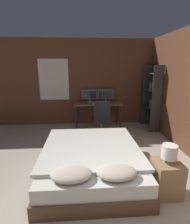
{
  "coord_description": "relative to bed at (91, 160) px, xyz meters",
  "views": [
    {
      "loc": [
        -0.51,
        -1.53,
        1.88
      ],
      "look_at": [
        -0.2,
        2.72,
        0.75
      ],
      "focal_mm": 28.0,
      "sensor_mm": 36.0,
      "label": 1
    }
  ],
  "objects": [
    {
      "name": "computer_mouse",
      "position": [
        0.62,
        2.33,
        0.53
      ],
      "size": [
        0.07,
        0.05,
        0.04
      ],
      "color": "#B7B7BC",
      "rests_on": "desk"
    },
    {
      "name": "nightstand",
      "position": [
        1.08,
        -0.62,
        0.02
      ],
      "size": [
        0.39,
        0.39,
        0.53
      ],
      "color": "#997551",
      "rests_on": "ground_plane"
    },
    {
      "name": "bookshelf",
      "position": [
        1.93,
        2.18,
        0.81
      ],
      "size": [
        0.3,
        0.78,
        1.9
      ],
      "color": "#333338",
      "rests_on": "ground_plane"
    },
    {
      "name": "bed",
      "position": [
        0.0,
        0.0,
        0.0
      ],
      "size": [
        1.7,
        2.04,
        0.56
      ],
      "color": "brown",
      "rests_on": "ground_plane"
    },
    {
      "name": "bedside_lamp",
      "position": [
        1.08,
        -0.62,
        0.45
      ],
      "size": [
        0.22,
        0.22,
        0.27
      ],
      "color": "gray",
      "rests_on": "nightstand"
    },
    {
      "name": "office_chair",
      "position": [
        0.37,
        1.77,
        0.15
      ],
      "size": [
        0.52,
        0.52,
        0.98
      ],
      "color": "black",
      "rests_on": "ground_plane"
    },
    {
      "name": "keyboard",
      "position": [
        0.34,
        2.33,
        0.52
      ],
      "size": [
        0.38,
        0.13,
        0.02
      ],
      "color": "#B7B7BC",
      "rests_on": "desk"
    },
    {
      "name": "desk",
      "position": [
        0.34,
        2.52,
        0.41
      ],
      "size": [
        1.46,
        0.58,
        0.76
      ],
      "color": "#846042",
      "rests_on": "ground_plane"
    },
    {
      "name": "monitor_left",
      "position": [
        0.08,
        2.71,
        0.74
      ],
      "size": [
        0.48,
        0.16,
        0.39
      ],
      "color": "#B7B7BC",
      "rests_on": "desk"
    },
    {
      "name": "monitor_right",
      "position": [
        0.6,
        2.71,
        0.74
      ],
      "size": [
        0.48,
        0.16,
        0.39
      ],
      "color": "#B7B7BC",
      "rests_on": "desk"
    },
    {
      "name": "wall_back",
      "position": [
        0.35,
        2.88,
        1.11
      ],
      "size": [
        12.0,
        0.08,
        2.7
      ],
      "color": "brown",
      "rests_on": "ground_plane"
    }
  ]
}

